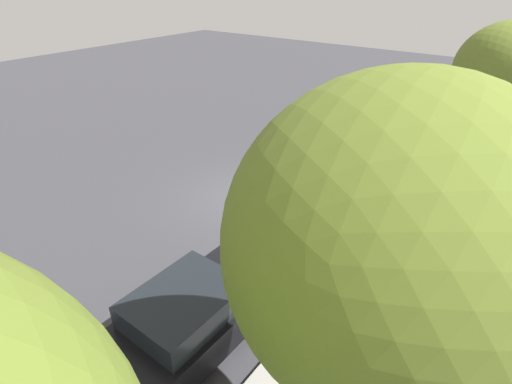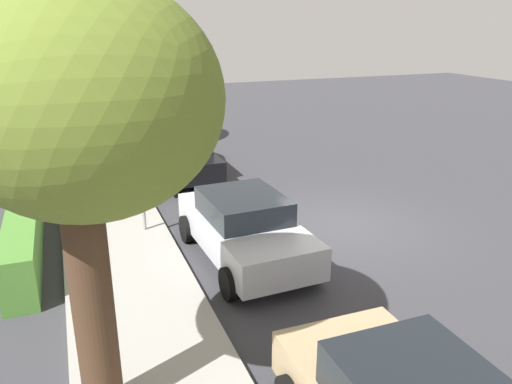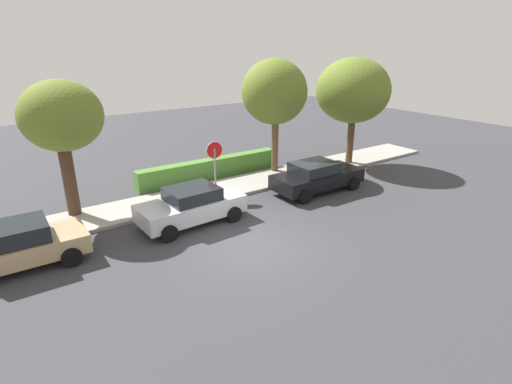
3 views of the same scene
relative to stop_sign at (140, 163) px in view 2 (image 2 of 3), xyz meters
The scene contains 9 objects.
ground_plane 5.21m from the stop_sign, 105.03° to the right, with size 60.00×60.00×0.00m, color #38383D.
sidewalk_curb 2.28m from the stop_sign, 151.25° to the left, with size 32.00×2.43×0.14m, color #9E9B93.
stop_sign is the anchor object (origin of this frame).
parked_car_silver 2.99m from the stop_sign, 139.17° to the right, with size 4.21×2.16×1.48m.
parked_car_black 4.97m from the stop_sign, 23.73° to the right, with size 4.57×2.08×1.46m.
street_tree_near_corner 6.29m from the stop_sign, 167.22° to the left, with size 3.03×3.03×5.52m.
street_tree_mid_block 5.41m from the stop_sign, 19.59° to the left, with size 3.41×3.41×6.03m.
street_tree_far 9.25m from the stop_sign, ahead, with size 4.06×4.06×6.03m.
front_yard_hedge 3.18m from the stop_sign, 66.32° to the left, with size 7.92×0.64×1.05m.
Camera 2 is at (-10.18, 6.26, 5.00)m, focal length 35.00 mm.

